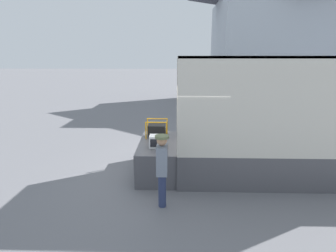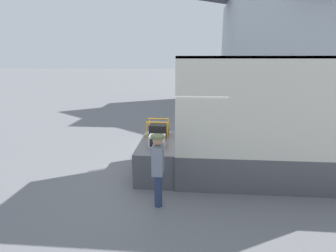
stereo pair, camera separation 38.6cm
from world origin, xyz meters
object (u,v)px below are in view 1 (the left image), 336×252
box_truck (323,143)px  microwave (157,141)px  worker_person (162,164)px  portable_generator (157,130)px

box_truck → microwave: size_ratio=16.77×
box_truck → worker_person: size_ratio=4.32×
box_truck → worker_person: (-4.62, -1.93, 0.09)m
worker_person → box_truck: bearing=22.6°
worker_person → portable_generator: bearing=96.2°
portable_generator → worker_person: size_ratio=0.39×
microwave → portable_generator: portable_generator is taller
microwave → worker_person: bearing=-82.3°
box_truck → microwave: box_truck is taller
portable_generator → worker_person: bearing=-83.8°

